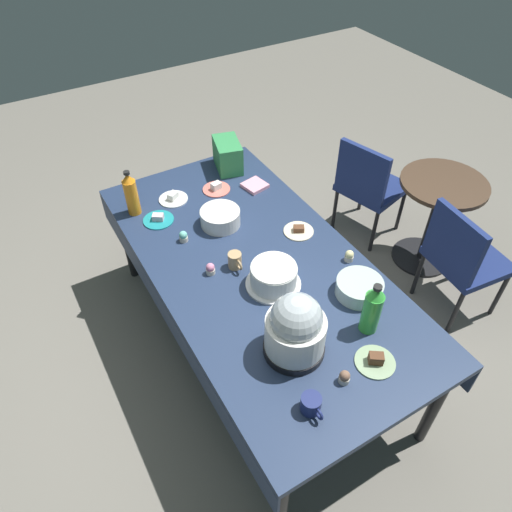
# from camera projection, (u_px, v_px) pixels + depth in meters

# --- Properties ---
(ground) EXTENTS (9.00, 9.00, 0.00)m
(ground) POSITION_uv_depth(u_px,v_px,m) (256.00, 343.00, 3.14)
(ground) COLOR slate
(potluck_table) EXTENTS (2.20, 1.10, 0.75)m
(potluck_table) POSITION_uv_depth(u_px,v_px,m) (256.00, 270.00, 2.67)
(potluck_table) COLOR navy
(potluck_table) RESTS_ON ground
(frosted_layer_cake) EXTENTS (0.29, 0.29, 0.13)m
(frosted_layer_cake) POSITION_uv_depth(u_px,v_px,m) (274.00, 276.00, 2.46)
(frosted_layer_cake) COLOR silver
(frosted_layer_cake) RESTS_ON potluck_table
(slow_cooker) EXTENTS (0.29, 0.29, 0.35)m
(slow_cooker) POSITION_uv_depth(u_px,v_px,m) (296.00, 329.00, 2.09)
(slow_cooker) COLOR black
(slow_cooker) RESTS_ON potluck_table
(glass_salad_bowl) EXTENTS (0.24, 0.24, 0.08)m
(glass_salad_bowl) POSITION_uv_depth(u_px,v_px,m) (359.00, 288.00, 2.43)
(glass_salad_bowl) COLOR #B2C6BC
(glass_salad_bowl) RESTS_ON potluck_table
(ceramic_snack_bowl) EXTENTS (0.24, 0.24, 0.10)m
(ceramic_snack_bowl) POSITION_uv_depth(u_px,v_px,m) (220.00, 218.00, 2.83)
(ceramic_snack_bowl) COLOR silver
(ceramic_snack_bowl) RESTS_ON potluck_table
(dessert_plate_cream) EXTENTS (0.18, 0.18, 0.04)m
(dessert_plate_cream) POSITION_uv_depth(u_px,v_px,m) (299.00, 231.00, 2.81)
(dessert_plate_cream) COLOR beige
(dessert_plate_cream) RESTS_ON potluck_table
(dessert_plate_coral) EXTENTS (0.18, 0.18, 0.05)m
(dessert_plate_coral) POSITION_uv_depth(u_px,v_px,m) (216.00, 188.00, 3.11)
(dessert_plate_coral) COLOR #E07266
(dessert_plate_coral) RESTS_ON potluck_table
(dessert_plate_teal) EXTENTS (0.19, 0.19, 0.04)m
(dessert_plate_teal) POSITION_uv_depth(u_px,v_px,m) (158.00, 219.00, 2.88)
(dessert_plate_teal) COLOR teal
(dessert_plate_teal) RESTS_ON potluck_table
(dessert_plate_white) EXTENTS (0.19, 0.19, 0.05)m
(dessert_plate_white) POSITION_uv_depth(u_px,v_px,m) (173.00, 198.00, 3.03)
(dessert_plate_white) COLOR white
(dessert_plate_white) RESTS_ON potluck_table
(dessert_plate_sage) EXTENTS (0.19, 0.19, 0.06)m
(dessert_plate_sage) POSITION_uv_depth(u_px,v_px,m) (375.00, 361.00, 2.15)
(dessert_plate_sage) COLOR #8CA87F
(dessert_plate_sage) RESTS_ON potluck_table
(cupcake_vanilla) EXTENTS (0.05, 0.05, 0.07)m
(cupcake_vanilla) POSITION_uv_depth(u_px,v_px,m) (344.00, 377.00, 2.06)
(cupcake_vanilla) COLOR beige
(cupcake_vanilla) RESTS_ON potluck_table
(cupcake_cocoa) EXTENTS (0.05, 0.05, 0.07)m
(cupcake_cocoa) POSITION_uv_depth(u_px,v_px,m) (210.00, 269.00, 2.54)
(cupcake_cocoa) COLOR beige
(cupcake_cocoa) RESTS_ON potluck_table
(cupcake_mint) EXTENTS (0.05, 0.05, 0.07)m
(cupcake_mint) POSITION_uv_depth(u_px,v_px,m) (183.00, 236.00, 2.73)
(cupcake_mint) COLOR beige
(cupcake_mint) RESTS_ON potluck_table
(cupcake_rose) EXTENTS (0.05, 0.05, 0.07)m
(cupcake_rose) POSITION_uv_depth(u_px,v_px,m) (349.00, 256.00, 2.62)
(cupcake_rose) COLOR beige
(cupcake_rose) RESTS_ON potluck_table
(soda_bottle_orange_juice) EXTENTS (0.08, 0.08, 0.30)m
(soda_bottle_orange_juice) POSITION_uv_depth(u_px,v_px,m) (131.00, 194.00, 2.85)
(soda_bottle_orange_juice) COLOR orange
(soda_bottle_orange_juice) RESTS_ON potluck_table
(soda_bottle_lime_soda) EXTENTS (0.09, 0.09, 0.30)m
(soda_bottle_lime_soda) POSITION_uv_depth(u_px,v_px,m) (372.00, 309.00, 2.20)
(soda_bottle_lime_soda) COLOR green
(soda_bottle_lime_soda) RESTS_ON potluck_table
(coffee_mug_tan) EXTENTS (0.12, 0.07, 0.09)m
(coffee_mug_tan) POSITION_uv_depth(u_px,v_px,m) (235.00, 261.00, 2.57)
(coffee_mug_tan) COLOR tan
(coffee_mug_tan) RESTS_ON potluck_table
(coffee_mug_navy) EXTENTS (0.13, 0.09, 0.08)m
(coffee_mug_navy) POSITION_uv_depth(u_px,v_px,m) (311.00, 404.00, 1.96)
(coffee_mug_navy) COLOR navy
(coffee_mug_navy) RESTS_ON potluck_table
(soda_carton) EXTENTS (0.29, 0.22, 0.20)m
(soda_carton) POSITION_uv_depth(u_px,v_px,m) (228.00, 155.00, 3.24)
(soda_carton) COLOR #338C4C
(soda_carton) RESTS_ON potluck_table
(paper_napkin_stack) EXTENTS (0.16, 0.16, 0.02)m
(paper_napkin_stack) POSITION_uv_depth(u_px,v_px,m) (255.00, 185.00, 3.13)
(paper_napkin_stack) COLOR pink
(paper_napkin_stack) RESTS_ON potluck_table
(maroon_chair_left) EXTENTS (0.54, 0.54, 0.85)m
(maroon_chair_left) POSITION_uv_depth(u_px,v_px,m) (368.00, 184.00, 3.61)
(maroon_chair_left) COLOR navy
(maroon_chair_left) RESTS_ON ground
(maroon_chair_right) EXTENTS (0.48, 0.48, 0.85)m
(maroon_chair_right) POSITION_uv_depth(u_px,v_px,m) (462.00, 256.00, 3.04)
(maroon_chair_right) COLOR navy
(maroon_chair_right) RESTS_ON ground
(round_cafe_table) EXTENTS (0.60, 0.60, 0.72)m
(round_cafe_table) POSITION_uv_depth(u_px,v_px,m) (436.00, 208.00, 3.39)
(round_cafe_table) COLOR #473323
(round_cafe_table) RESTS_ON ground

